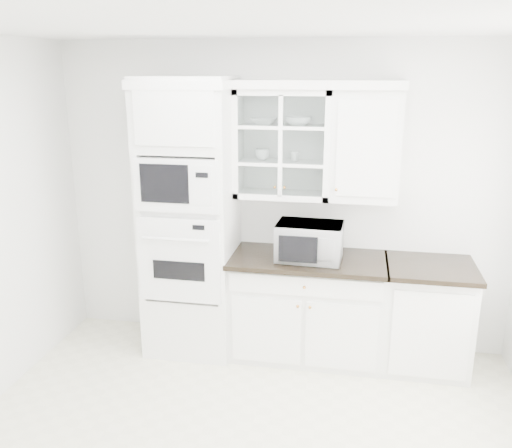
# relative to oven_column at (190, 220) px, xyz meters

# --- Properties ---
(room_shell) EXTENTS (4.00, 3.50, 2.70)m
(room_shell) POSITION_rel_oven_column_xyz_m (0.75, -0.99, 0.58)
(room_shell) COLOR white
(room_shell) RESTS_ON ground
(oven_column) EXTENTS (0.76, 0.68, 2.40)m
(oven_column) POSITION_rel_oven_column_xyz_m (0.00, 0.00, 0.00)
(oven_column) COLOR white
(oven_column) RESTS_ON ground
(base_cabinet_run) EXTENTS (1.32, 0.67, 0.92)m
(base_cabinet_run) POSITION_rel_oven_column_xyz_m (1.03, 0.03, -0.74)
(base_cabinet_run) COLOR white
(base_cabinet_run) RESTS_ON ground
(extra_base_cabinet) EXTENTS (0.72, 0.67, 0.92)m
(extra_base_cabinet) POSITION_rel_oven_column_xyz_m (2.03, 0.03, -0.74)
(extra_base_cabinet) COLOR white
(extra_base_cabinet) RESTS_ON ground
(upper_cabinet_glass) EXTENTS (0.80, 0.33, 0.90)m
(upper_cabinet_glass) POSITION_rel_oven_column_xyz_m (0.78, 0.17, 0.65)
(upper_cabinet_glass) COLOR white
(upper_cabinet_glass) RESTS_ON room_shell
(upper_cabinet_solid) EXTENTS (0.55, 0.33, 0.90)m
(upper_cabinet_solid) POSITION_rel_oven_column_xyz_m (1.46, 0.17, 0.65)
(upper_cabinet_solid) COLOR white
(upper_cabinet_solid) RESTS_ON room_shell
(crown_molding) EXTENTS (2.14, 0.38, 0.07)m
(crown_molding) POSITION_rel_oven_column_xyz_m (0.68, 0.14, 1.14)
(crown_molding) COLOR white
(crown_molding) RESTS_ON room_shell
(countertop_microwave) EXTENTS (0.56, 0.47, 0.31)m
(countertop_microwave) POSITION_rel_oven_column_xyz_m (1.04, -0.02, -0.12)
(countertop_microwave) COLOR white
(countertop_microwave) RESTS_ON base_cabinet_run
(bowl_a) EXTENTS (0.23, 0.23, 0.05)m
(bowl_a) POSITION_rel_oven_column_xyz_m (0.62, 0.15, 0.84)
(bowl_a) COLOR white
(bowl_a) RESTS_ON upper_cabinet_glass
(bowl_b) EXTENTS (0.27, 0.27, 0.07)m
(bowl_b) POSITION_rel_oven_column_xyz_m (0.90, 0.15, 0.84)
(bowl_b) COLOR white
(bowl_b) RESTS_ON upper_cabinet_glass
(cup_a) EXTENTS (0.14, 0.14, 0.10)m
(cup_a) POSITION_rel_oven_column_xyz_m (0.61, 0.17, 0.56)
(cup_a) COLOR white
(cup_a) RESTS_ON upper_cabinet_glass
(cup_b) EXTENTS (0.11, 0.11, 0.08)m
(cup_b) POSITION_rel_oven_column_xyz_m (0.88, 0.18, 0.55)
(cup_b) COLOR white
(cup_b) RESTS_ON upper_cabinet_glass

